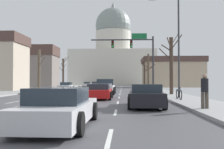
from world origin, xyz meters
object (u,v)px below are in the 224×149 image
sedan_near_01 (99,92)px  street_lamp_right (175,37)px  sedan_oncoming_00 (66,86)px  bicycle_parked (179,94)px  sedan_near_03 (60,108)px  sedan_near_02 (146,96)px  signal_gantry (136,50)px  sedan_oncoming_02 (87,84)px  sedan_oncoming_01 (96,85)px  pickup_truck_near_00 (105,87)px  pedestrian_00 (205,89)px

sedan_near_01 → street_lamp_right: bearing=1.1°
street_lamp_right → sedan_near_01: street_lamp_right is taller
sedan_oncoming_00 → bicycle_parked: bearing=-59.7°
sedan_near_01 → sedan_near_03: sedan_near_03 is taller
sedan_near_01 → sedan_near_02: 6.83m
sedan_oncoming_00 → signal_gantry: bearing=-37.8°
sedan_near_03 → sedan_oncoming_02: bearing=97.1°
sedan_oncoming_01 → sedan_oncoming_00: bearing=-107.0°
sedan_near_01 → sedan_oncoming_00: bearing=109.5°
signal_gantry → sedan_near_02: bearing=-91.2°
pickup_truck_near_00 → sedan_near_01: size_ratio=1.31×
signal_gantry → sedan_near_01: signal_gantry is taller
signal_gantry → sedan_oncoming_00: bearing=142.2°
street_lamp_right → pickup_truck_near_00: bearing=129.0°
sedan_oncoming_02 → bicycle_parked: 47.69m
pickup_truck_near_00 → sedan_near_03: pickup_truck_near_00 is taller
sedan_near_01 → sedan_near_03: bearing=-90.4°
pickup_truck_near_00 → sedan_oncoming_00: 14.83m
sedan_near_02 → bicycle_parked: 5.00m
signal_gantry → sedan_oncoming_01: bearing=109.4°
street_lamp_right → bicycle_parked: size_ratio=4.50×
signal_gantry → pedestrian_00: 20.66m
pickup_truck_near_00 → sedan_near_02: bearing=-76.9°
signal_gantry → bicycle_parked: size_ratio=4.47×
sedan_oncoming_00 → sedan_oncoming_02: sedan_oncoming_00 is taller
sedan_near_01 → sedan_oncoming_02: sedan_near_01 is taller
sedan_oncoming_01 → sedan_near_02: bearing=-80.0°
sedan_oncoming_01 → sedan_oncoming_02: bearing=106.5°
sedan_near_03 → sedan_oncoming_00: 33.40m
signal_gantry → sedan_oncoming_01: (-7.12, 20.16, -4.71)m
pickup_truck_near_00 → sedan_oncoming_01: (-3.57, 24.80, -0.12)m
sedan_near_01 → sedan_oncoming_00: size_ratio=0.96×
sedan_oncoming_00 → bicycle_parked: size_ratio=2.53×
sedan_oncoming_01 → pedestrian_00: bearing=-77.0°
pickup_truck_near_00 → sedan_oncoming_00: pickup_truck_near_00 is taller
signal_gantry → sedan_oncoming_01: size_ratio=1.81×
sedan_oncoming_01 → bicycle_parked: bearing=-74.6°
pedestrian_00 → signal_gantry: bearing=96.2°
signal_gantry → sedan_oncoming_01: 21.89m
signal_gantry → sedan_near_03: 25.01m
sedan_near_01 → sedan_near_02: bearing=-62.8°
signal_gantry → pedestrian_00: size_ratio=4.89×
sedan_near_01 → sedan_near_02: size_ratio=0.94×
street_lamp_right → sedan_near_02: size_ratio=1.75×
pickup_truck_near_00 → sedan_near_01: 7.50m
sedan_oncoming_00 → sedan_near_02: bearing=-68.7°
sedan_near_03 → bicycle_parked: size_ratio=2.60×
street_lamp_right → pickup_truck_near_00: 10.37m
pickup_truck_near_00 → sedan_near_02: size_ratio=1.23×
sedan_oncoming_00 → sedan_oncoming_01: (3.61, 11.82, 0.03)m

